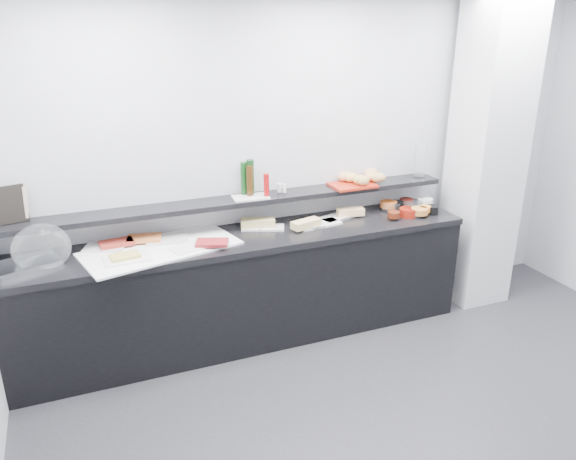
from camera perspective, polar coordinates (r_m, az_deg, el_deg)
name	(u,v)px	position (r m, az deg, el deg)	size (l,w,h in m)	color
ground	(444,451)	(3.81, 15.56, -20.81)	(5.00, 5.00, 0.00)	#2D2D30
back_wall	(313,162)	(4.73, 2.61, 6.92)	(5.00, 0.02, 2.70)	silver
column	(486,156)	(5.24, 19.49, 7.15)	(0.50, 0.50, 2.70)	silver
buffet_cabinet	(248,290)	(4.55, -4.12, -6.15)	(3.60, 0.60, 0.85)	black
counter_top	(246,239)	(4.37, -4.27, -0.88)	(3.62, 0.62, 0.05)	black
wall_shelf	(239,201)	(4.44, -5.05, 2.96)	(3.60, 0.25, 0.04)	black
cloche_base	(27,264)	(4.20, -25.01, -3.16)	(0.40, 0.27, 0.04)	silver
cloche_dome	(42,248)	(4.14, -23.76, -1.69)	(0.39, 0.25, 0.34)	white
linen_runner	(161,249)	(4.19, -12.81, -1.85)	(1.10, 0.52, 0.01)	white
platter_meat_a	(105,247)	(4.29, -18.09, -1.64)	(0.28, 0.19, 0.01)	silver
food_meat_a	(116,243)	(4.28, -17.03, -1.27)	(0.24, 0.15, 0.02)	maroon
platter_salmon	(167,239)	(4.31, -12.19, -0.94)	(0.30, 0.20, 0.01)	silver
food_salmon	(144,238)	(4.32, -14.40, -0.81)	(0.25, 0.16, 0.02)	orange
platter_cheese	(127,258)	(4.04, -16.01, -2.78)	(0.31, 0.21, 0.01)	white
food_cheese	(125,256)	(4.04, -16.22, -2.54)	(0.20, 0.13, 0.02)	gold
platter_meat_b	(189,247)	(4.13, -10.00, -1.73)	(0.26, 0.17, 0.01)	white
food_meat_b	(212,243)	(4.14, -7.72, -1.27)	(0.23, 0.15, 0.02)	maroon
sandwich_plate_left	(263,228)	(4.49, -2.56, 0.25)	(0.34, 0.14, 0.01)	silver
sandwich_food_left	(258,223)	(4.50, -3.08, 0.76)	(0.27, 0.10, 0.06)	tan
tongs_left	(266,227)	(4.47, -2.21, 0.31)	(0.01, 0.01, 0.16)	#BABBC1
sandwich_plate_mid	(319,224)	(4.57, 3.12, 0.60)	(0.37, 0.16, 0.01)	white
sandwich_food_mid	(306,224)	(4.46, 1.83, 0.63)	(0.24, 0.09, 0.06)	#DFBF75
tongs_mid	(316,227)	(4.46, 2.88, 0.26)	(0.01, 0.01, 0.16)	#AFB2B6
sandwich_plate_right	(339,217)	(4.75, 5.23, 1.36)	(0.37, 0.16, 0.01)	white
sandwich_food_right	(351,212)	(4.77, 6.37, 1.84)	(0.23, 0.09, 0.06)	#E8BF79
tongs_right	(348,217)	(4.71, 6.16, 1.29)	(0.01, 0.01, 0.16)	#AEB2B5
bowl_glass_fruit	(391,207)	(4.98, 10.37, 2.34)	(0.17, 0.17, 0.07)	white
fill_glass_fruit	(389,204)	(5.00, 10.18, 2.59)	(0.15, 0.15, 0.05)	orange
bowl_black_jam	(396,205)	(5.02, 10.90, 2.46)	(0.13, 0.13, 0.07)	black
fill_black_jam	(406,202)	(5.10, 11.93, 2.84)	(0.12, 0.12, 0.05)	#5B140D
bowl_glass_cream	(412,205)	(5.06, 12.46, 2.48)	(0.19, 0.19, 0.07)	silver
fill_glass_cream	(425,201)	(5.16, 13.73, 2.88)	(0.14, 0.14, 0.05)	white
bowl_red_jam	(408,212)	(4.86, 12.09, 1.75)	(0.15, 0.15, 0.07)	maroon
fill_red_jam	(394,215)	(4.75, 10.68, 1.56)	(0.10, 0.10, 0.05)	#561D0C
bowl_glass_salmon	(414,211)	(4.90, 12.73, 1.85)	(0.17, 0.17, 0.07)	white
fill_glass_salmon	(419,211)	(4.88, 13.21, 1.89)	(0.15, 0.15, 0.05)	orange
bowl_black_fruit	(432,210)	(4.98, 14.43, 2.01)	(0.11, 0.11, 0.07)	black
fill_black_fruit	(425,209)	(4.94, 13.78, 2.09)	(0.09, 0.09, 0.05)	orange
framed_print	(11,204)	(4.31, -26.30, 2.35)	(0.20, 0.02, 0.26)	black
print_art	(16,202)	(4.34, -25.91, 2.53)	(0.17, 0.00, 0.22)	#C8A890
condiment_tray	(251,197)	(4.44, -3.81, 3.35)	(0.28, 0.17, 0.01)	white
bottle_green_a	(244,178)	(4.47, -4.47, 5.28)	(0.06, 0.06, 0.26)	#0F3A13
bottle_brown	(250,181)	(4.43, -3.91, 5.01)	(0.05, 0.05, 0.24)	#37210A
bottle_green_b	(250,177)	(4.46, -3.84, 5.38)	(0.06, 0.06, 0.28)	#0E3412
bottle_hot	(266,185)	(4.42, -2.21, 4.60)	(0.04, 0.04, 0.18)	#A80C0D
shaker_salt	(284,188)	(4.52, -0.38, 4.27)	(0.03, 0.03, 0.07)	white
shaker_pepper	(279,188)	(4.53, -0.88, 4.30)	(0.03, 0.03, 0.07)	silver
bread_tray	(352,185)	(4.77, 6.56, 4.56)	(0.37, 0.26, 0.02)	#AD2512
bread_roll_nw	(345,177)	(4.83, 5.84, 5.43)	(0.15, 0.09, 0.08)	#D78B52
bread_roll_n	(370,174)	(4.93, 8.33, 5.63)	(0.12, 0.08, 0.08)	tan
bread_roll_ne	(371,173)	(4.97, 8.46, 5.74)	(0.15, 0.09, 0.08)	#D28850
bread_roll_sw	(360,180)	(4.75, 7.37, 5.09)	(0.13, 0.08, 0.08)	gold
bread_roll_s	(364,181)	(4.72, 7.70, 4.98)	(0.12, 0.08, 0.08)	#B58745
bread_roll_se	(379,178)	(4.83, 9.18, 5.27)	(0.13, 0.09, 0.08)	#BF8B49
bread_roll_midw	(351,178)	(4.80, 6.45, 5.32)	(0.12, 0.08, 0.08)	gold
bread_roll_mide	(372,176)	(4.86, 8.56, 5.41)	(0.15, 0.10, 0.08)	tan
carafe	(420,161)	(5.09, 13.28, 6.83)	(0.11, 0.11, 0.30)	silver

